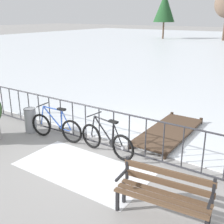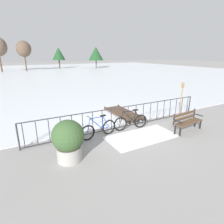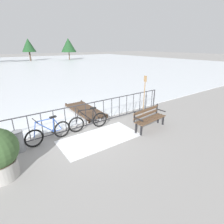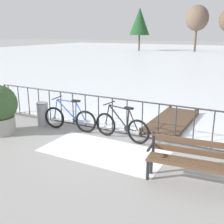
{
  "view_description": "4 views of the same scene",
  "coord_description": "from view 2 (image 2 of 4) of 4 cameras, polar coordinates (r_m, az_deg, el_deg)",
  "views": [
    {
      "loc": [
        3.91,
        -5.51,
        3.32
      ],
      "look_at": [
        -0.07,
        0.37,
        0.87
      ],
      "focal_mm": 45.49,
      "sensor_mm": 36.0,
      "label": 1
    },
    {
      "loc": [
        -4.43,
        -6.93,
        3.41
      ],
      "look_at": [
        -0.73,
        -0.15,
        0.95
      ],
      "focal_mm": 29.59,
      "sensor_mm": 36.0,
      "label": 2
    },
    {
      "loc": [
        -2.9,
        -6.31,
        3.34
      ],
      "look_at": [
        1.23,
        -0.52,
        0.63
      ],
      "focal_mm": 28.14,
      "sensor_mm": 36.0,
      "label": 3
    },
    {
      "loc": [
        3.35,
        -6.66,
        2.83
      ],
      "look_at": [
        0.22,
        -0.85,
        0.93
      ],
      "focal_mm": 44.81,
      "sensor_mm": 36.0,
      "label": 4
    }
  ],
  "objects": [
    {
      "name": "bicycle_second",
      "position": [
        7.83,
        -4.13,
        -5.24
      ],
      "size": [
        1.71,
        0.52,
        0.97
      ],
      "color": "black",
      "rests_on": "ground"
    },
    {
      "name": "tree_west_mid",
      "position": [
        46.46,
        -4.99,
        17.53
      ],
      "size": [
        3.55,
        3.55,
        4.94
      ],
      "color": "brown",
      "rests_on": "ground"
    },
    {
      "name": "planter_with_shrub",
      "position": [
        6.2,
        -13.34,
        -8.34
      ],
      "size": [
        1.06,
        1.06,
        1.41
      ],
      "color": "#9E9B96",
      "rests_on": "ground"
    },
    {
      "name": "trash_bin",
      "position": [
        7.47,
        -11.05,
        -6.67
      ],
      "size": [
        0.35,
        0.35,
        0.73
      ],
      "color": "gray",
      "rests_on": "ground"
    },
    {
      "name": "tree_east_mid",
      "position": [
        46.38,
        -16.19,
        16.9
      ],
      "size": [
        2.96,
        2.96,
        4.78
      ],
      "color": "brown",
      "rests_on": "ground"
    },
    {
      "name": "oar_upright",
      "position": [
        10.38,
        20.61,
        3.86
      ],
      "size": [
        0.04,
        0.16,
        1.98
      ],
      "color": "#937047",
      "rests_on": "ground"
    },
    {
      "name": "park_bench",
      "position": [
        9.07,
        22.15,
        -2.35
      ],
      "size": [
        1.64,
        0.64,
        0.89
      ],
      "color": "brown",
      "rests_on": "ground"
    },
    {
      "name": "railing_fence",
      "position": [
        8.7,
        3.72,
        -1.51
      ],
      "size": [
        9.06,
        0.06,
        1.07
      ],
      "color": "#2D2D33",
      "rests_on": "ground"
    },
    {
      "name": "snow_patch",
      "position": [
        8.09,
        9.22,
        -7.49
      ],
      "size": [
        3.05,
        1.54,
        0.01
      ],
      "primitive_type": "cube",
      "color": "white",
      "rests_on": "ground"
    },
    {
      "name": "ground_plane",
      "position": [
        8.9,
        3.65,
        -4.92
      ],
      "size": [
        160.0,
        160.0,
        0.0
      ],
      "primitive_type": "plane",
      "color": "gray"
    },
    {
      "name": "wooden_dock",
      "position": [
        10.72,
        3.48,
        -0.28
      ],
      "size": [
        1.1,
        2.88,
        0.2
      ],
      "color": "#4C3828",
      "rests_on": "ground"
    },
    {
      "name": "bicycle_near_railing",
      "position": [
        8.65,
        5.8,
        -3.03
      ],
      "size": [
        1.71,
        0.52,
        0.97
      ],
      "color": "black",
      "rests_on": "ground"
    },
    {
      "name": "frozen_pond",
      "position": [
        35.76,
        -21.83,
        10.95
      ],
      "size": [
        80.0,
        56.0,
        0.03
      ],
      "primitive_type": "cube",
      "color": "silver",
      "rests_on": "ground"
    },
    {
      "name": "tree_far_west",
      "position": [
        41.75,
        -25.62,
        17.15
      ],
      "size": [
        2.77,
        2.77,
        5.8
      ],
      "color": "brown",
      "rests_on": "ground"
    }
  ]
}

